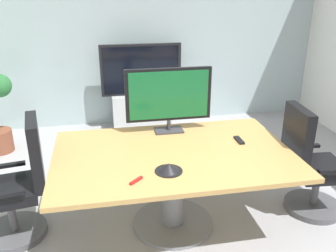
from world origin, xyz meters
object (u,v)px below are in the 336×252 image
Objects in this scene: conference_table at (173,169)px; tv_monitor at (169,96)px; wall_display_unit at (142,101)px; conference_phone at (169,168)px; remote_control at (239,140)px; office_chair_right at (309,169)px; office_chair_left at (20,189)px.

tv_monitor is at bearing 83.83° from conference_table.
wall_display_unit reaches higher than conference_phone.
wall_display_unit is at bearing 87.50° from conference_phone.
conference_phone reaches higher than remote_control.
office_chair_right is 1.54m from tv_monitor.
conference_phone is (-0.11, -0.33, 0.20)m from conference_table.
wall_display_unit is at bearing 32.10° from office_chair_right.
conference_table is 2.47× the size of tv_monitor.
wall_display_unit is at bearing 91.02° from tv_monitor.
tv_monitor reaches higher than wall_display_unit.
conference_table is at bearing -90.41° from wall_display_unit.
office_chair_right is (2.69, -0.14, 0.00)m from office_chair_left.
tv_monitor is 0.79m from remote_control.
remote_control is at bearing -31.86° from tv_monitor.
office_chair_left is 0.83× the size of wall_display_unit.
wall_display_unit is at bearing 140.81° from office_chair_left.
conference_phone is 0.88m from remote_control.
office_chair_right is at bearing -21.67° from tv_monitor.
wall_display_unit is at bearing 89.59° from conference_table.
wall_display_unit is at bearing 105.36° from remote_control.
office_chair_left is 1.36m from conference_phone.
office_chair_right is 0.83× the size of wall_display_unit.
office_chair_left is at bearing 91.18° from office_chair_right.
office_chair_left is 2.69m from office_chair_right.
office_chair_left is 1.00× the size of office_chair_right.
tv_monitor reaches higher than conference_phone.
office_chair_right reaches higher than remote_control.
office_chair_left reaches higher than remote_control.
office_chair_left is 2.02m from remote_control.
office_chair_left is at bearing -165.24° from tv_monitor.
wall_display_unit reaches higher than office_chair_left.
office_chair_left is at bearing -119.96° from wall_display_unit.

